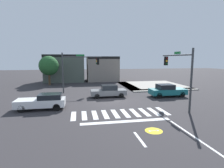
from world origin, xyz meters
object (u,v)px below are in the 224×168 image
traffic_signal_southeast (178,68)px  car_gray (108,91)px  car_teal (167,90)px  car_white (43,101)px  roadside_tree (49,66)px  traffic_signal_northwest (79,66)px

traffic_signal_southeast → car_gray: size_ratio=1.31×
car_teal → car_white: size_ratio=1.01×
car_white → roadside_tree: (-1.80, 15.91, 2.66)m
car_gray → traffic_signal_southeast: bearing=-42.6°
car_white → roadside_tree: size_ratio=0.85×
roadside_tree → car_white: bearing=-83.6°
traffic_signal_southeast → car_white: 13.09m
car_teal → car_white: (-13.91, -3.08, -0.03)m
car_teal → car_gray: car_teal is taller
car_teal → car_white: 14.24m
traffic_signal_northwest → car_white: bearing=-113.4°
roadside_tree → traffic_signal_southeast: bearing=-49.9°
traffic_signal_southeast → car_gray: bearing=47.4°
car_gray → roadside_tree: roadside_tree is taller
car_white → roadside_tree: bearing=-83.6°
car_gray → traffic_signal_northwest: bearing=133.9°
car_gray → car_teal: bearing=-8.2°
car_white → traffic_signal_northwest: bearing=-113.4°
car_white → traffic_signal_southeast: bearing=174.1°
traffic_signal_northwest → car_gray: (3.46, -3.59, -2.97)m
car_gray → roadside_tree: (-8.59, 11.80, 2.66)m
traffic_signal_southeast → car_white: traffic_signal_southeast is taller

